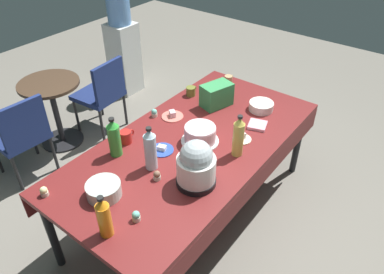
% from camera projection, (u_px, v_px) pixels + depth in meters
% --- Properties ---
extents(ground, '(9.00, 9.00, 0.00)m').
position_uv_depth(ground, '(192.00, 210.00, 3.21)').
color(ground, slate).
extents(potluck_table, '(2.20, 1.10, 0.75)m').
position_uv_depth(potluck_table, '(192.00, 149.00, 2.80)').
color(potluck_table, maroon).
rests_on(potluck_table, ground).
extents(frosted_layer_cake, '(0.29, 0.29, 0.13)m').
position_uv_depth(frosted_layer_cake, '(200.00, 135.00, 2.74)').
color(frosted_layer_cake, silver).
rests_on(frosted_layer_cake, potluck_table).
extents(slow_cooker, '(0.26, 0.26, 0.33)m').
position_uv_depth(slow_cooker, '(196.00, 165.00, 2.32)').
color(slow_cooker, black).
rests_on(slow_cooker, potluck_table).
extents(glass_salad_bowl, '(0.22, 0.22, 0.09)m').
position_uv_depth(glass_salad_bowl, '(104.00, 190.00, 2.29)').
color(glass_salad_bowl, '#B2C6BC').
rests_on(glass_salad_bowl, potluck_table).
extents(ceramic_snack_bowl, '(0.21, 0.21, 0.07)m').
position_uv_depth(ceramic_snack_bowl, '(261.00, 106.00, 3.12)').
color(ceramic_snack_bowl, silver).
rests_on(ceramic_snack_bowl, potluck_table).
extents(dessert_plate_coral, '(0.18, 0.18, 0.05)m').
position_uv_depth(dessert_plate_coral, '(172.00, 115.00, 3.04)').
color(dessert_plate_coral, '#E07266').
rests_on(dessert_plate_coral, potluck_table).
extents(dessert_plate_cobalt, '(0.17, 0.17, 0.04)m').
position_uv_depth(dessert_plate_cobalt, '(162.00, 149.00, 2.68)').
color(dessert_plate_cobalt, '#2D4CB2').
rests_on(dessert_plate_cobalt, potluck_table).
extents(dessert_plate_cream, '(0.14, 0.14, 0.06)m').
position_uv_depth(dessert_plate_cream, '(242.00, 138.00, 2.79)').
color(dessert_plate_cream, beige).
rests_on(dessert_plate_cream, potluck_table).
extents(cupcake_mint, '(0.05, 0.05, 0.07)m').
position_uv_depth(cupcake_mint, '(154.00, 113.00, 3.04)').
color(cupcake_mint, beige).
rests_on(cupcake_mint, potluck_table).
extents(cupcake_vanilla, '(0.05, 0.05, 0.07)m').
position_uv_depth(cupcake_vanilla, '(157.00, 175.00, 2.42)').
color(cupcake_vanilla, beige).
rests_on(cupcake_vanilla, potluck_table).
extents(cupcake_berry, '(0.05, 0.05, 0.07)m').
position_uv_depth(cupcake_berry, '(44.00, 192.00, 2.30)').
color(cupcake_berry, beige).
rests_on(cupcake_berry, potluck_table).
extents(cupcake_rose, '(0.05, 0.05, 0.07)m').
position_uv_depth(cupcake_rose, '(136.00, 216.00, 2.14)').
color(cupcake_rose, beige).
rests_on(cupcake_rose, potluck_table).
extents(soda_bottle_lime_soda, '(0.09, 0.09, 0.31)m').
position_uv_depth(soda_bottle_lime_soda, '(114.00, 138.00, 2.57)').
color(soda_bottle_lime_soda, green).
rests_on(soda_bottle_lime_soda, potluck_table).
extents(soda_bottle_water, '(0.08, 0.08, 0.33)m').
position_uv_depth(soda_bottle_water, '(150.00, 149.00, 2.45)').
color(soda_bottle_water, silver).
rests_on(soda_bottle_water, potluck_table).
extents(soda_bottle_orange_juice, '(0.08, 0.08, 0.29)m').
position_uv_depth(soda_bottle_orange_juice, '(104.00, 217.00, 2.00)').
color(soda_bottle_orange_juice, orange).
rests_on(soda_bottle_orange_juice, potluck_table).
extents(soda_bottle_ginger_ale, '(0.08, 0.08, 0.33)m').
position_uv_depth(soda_bottle_ginger_ale, '(238.00, 137.00, 2.56)').
color(soda_bottle_ginger_ale, gold).
rests_on(soda_bottle_ginger_ale, potluck_table).
extents(coffee_mug_tan, '(0.12, 0.08, 0.08)m').
position_uv_depth(coffee_mug_tan, '(229.00, 80.00, 3.49)').
color(coffee_mug_tan, tan).
rests_on(coffee_mug_tan, potluck_table).
extents(coffee_mug_red, '(0.13, 0.09, 0.10)m').
position_uv_depth(coffee_mug_red, '(126.00, 137.00, 2.74)').
color(coffee_mug_red, '#B2231E').
rests_on(coffee_mug_red, potluck_table).
extents(coffee_mug_olive, '(0.12, 0.08, 0.08)m').
position_uv_depth(coffee_mug_olive, '(191.00, 91.00, 3.32)').
color(coffee_mug_olive, olive).
rests_on(coffee_mug_olive, potluck_table).
extents(soda_carton, '(0.30, 0.23, 0.20)m').
position_uv_depth(soda_carton, '(217.00, 95.00, 3.14)').
color(soda_carton, '#338C4C').
rests_on(soda_carton, potluck_table).
extents(paper_napkin_stack, '(0.18, 0.18, 0.02)m').
position_uv_depth(paper_napkin_stack, '(257.00, 125.00, 2.93)').
color(paper_napkin_stack, pink).
rests_on(paper_napkin_stack, potluck_table).
extents(maroon_chair_left, '(0.46, 0.46, 0.85)m').
position_uv_depth(maroon_chair_left, '(21.00, 133.00, 3.30)').
color(maroon_chair_left, navy).
rests_on(maroon_chair_left, ground).
extents(maroon_chair_right, '(0.48, 0.48, 0.85)m').
position_uv_depth(maroon_chair_right, '(102.00, 91.00, 3.92)').
color(maroon_chair_right, navy).
rests_on(maroon_chair_right, ground).
extents(round_cafe_table, '(0.60, 0.60, 0.72)m').
position_uv_depth(round_cafe_table, '(53.00, 102.00, 3.73)').
color(round_cafe_table, '#473323').
rests_on(round_cafe_table, ground).
extents(water_cooler, '(0.32, 0.32, 1.24)m').
position_uv_depth(water_cooler, '(123.00, 48.00, 4.61)').
color(water_cooler, silver).
rests_on(water_cooler, ground).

